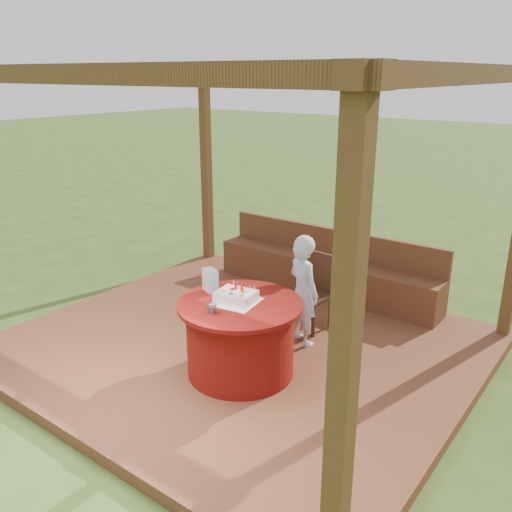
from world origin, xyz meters
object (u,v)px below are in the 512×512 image
(bench, at_px, (325,272))
(chair, at_px, (316,288))
(table, at_px, (240,337))
(elderly_woman, at_px, (303,289))
(birthday_cake, at_px, (236,297))
(drinking_glass, at_px, (211,309))
(gift_bag, at_px, (210,280))

(bench, height_order, chair, chair)
(table, distance_m, elderly_woman, 0.90)
(bench, relative_size, birthday_cake, 6.92)
(bench, relative_size, drinking_glass, 31.66)
(bench, height_order, table, bench)
(gift_bag, bearing_deg, chair, 91.67)
(gift_bag, bearing_deg, bench, 110.69)
(bench, xyz_separation_m, chair, (0.41, -0.93, 0.18))
(bench, height_order, gift_bag, gift_bag)
(bench, bearing_deg, elderly_woman, -69.56)
(birthday_cake, relative_size, drinking_glass, 4.58)
(chair, distance_m, birthday_cake, 1.31)
(birthday_cake, xyz_separation_m, drinking_glass, (-0.02, -0.31, -0.01))
(birthday_cake, height_order, drinking_glass, birthday_cake)
(elderly_woman, bearing_deg, birthday_cake, -101.25)
(chair, bearing_deg, birthday_cake, -93.56)
(table, distance_m, drinking_glass, 0.51)
(table, height_order, elderly_woman, elderly_woman)
(elderly_woman, relative_size, birthday_cake, 2.67)
(drinking_glass, bearing_deg, table, 80.43)
(bench, distance_m, table, 2.22)
(elderly_woman, xyz_separation_m, drinking_glass, (-0.19, -1.18, 0.16))
(chair, xyz_separation_m, gift_bag, (-0.44, -1.21, 0.37))
(chair, bearing_deg, table, -91.87)
(elderly_woman, relative_size, gift_bag, 5.37)
(elderly_woman, distance_m, gift_bag, 0.99)
(chair, distance_m, gift_bag, 1.34)
(table, bearing_deg, drinking_glass, -99.57)
(chair, xyz_separation_m, drinking_glass, (-0.10, -1.58, 0.31))
(chair, relative_size, birthday_cake, 1.91)
(bench, xyz_separation_m, birthday_cake, (0.33, -2.20, 0.50))
(table, relative_size, birthday_cake, 2.62)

